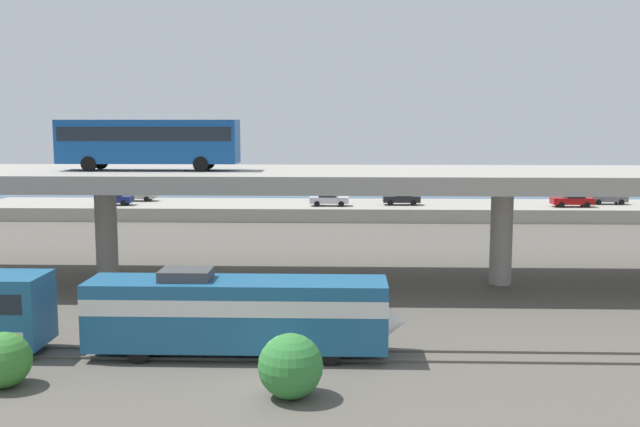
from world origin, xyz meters
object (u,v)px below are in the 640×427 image
object	(u,v)px
parked_car_1	(573,200)
parked_car_2	(138,195)
parked_car_3	(402,198)
parked_car_5	(114,198)
parked_car_0	(608,198)
transit_bus_on_overpass	(149,140)
parked_car_4	(329,199)
train_locomotive	(252,311)

from	to	relation	value
parked_car_1	parked_car_2	xyz separation A→B (m)	(-50.17, 4.34, -0.00)
parked_car_1	parked_car_3	size ratio (longest dim) A/B	1.07
parked_car_3	parked_car_5	xyz separation A→B (m)	(-32.80, -1.29, -0.00)
parked_car_0	parked_car_2	bearing A→B (deg)	-1.63
transit_bus_on_overpass	parked_car_2	xyz separation A→B (m)	(-11.55, 37.64, -7.57)
transit_bus_on_overpass	parked_car_4	world-z (taller)	transit_bus_on_overpass
parked_car_3	parked_car_2	bearing A→B (deg)	-5.55
parked_car_1	parked_car_4	xyz separation A→B (m)	(-27.22, 0.04, -0.00)
train_locomotive	parked_car_3	size ratio (longest dim) A/B	3.60
parked_car_4	transit_bus_on_overpass	bearing A→B (deg)	-108.86
parked_car_3	parked_car_4	distance (m)	8.41
parked_car_0	parked_car_5	world-z (taller)	same
parked_car_1	parked_car_5	world-z (taller)	same
parked_car_3	train_locomotive	bearing A→B (deg)	77.64
parked_car_2	train_locomotive	bearing A→B (deg)	111.01
parked_car_3	parked_car_4	size ratio (longest dim) A/B	0.96
parked_car_0	parked_car_3	size ratio (longest dim) A/B	1.00
parked_car_0	parked_car_1	xyz separation A→B (m)	(-4.87, -2.77, 0.00)
parked_car_0	parked_car_3	world-z (taller)	same
parked_car_1	parked_car_2	bearing A→B (deg)	-4.94
parked_car_4	parked_car_5	world-z (taller)	same
train_locomotive	parked_car_4	bearing A→B (deg)	86.92
parked_car_0	parked_car_5	size ratio (longest dim) A/B	1.04
parked_car_4	parked_car_0	bearing A→B (deg)	4.85
parked_car_1	parked_car_4	world-z (taller)	same
parked_car_0	transit_bus_on_overpass	bearing A→B (deg)	39.67
parked_car_2	parked_car_5	size ratio (longest dim) A/B	1.03
parked_car_5	train_locomotive	bearing A→B (deg)	-65.77
parked_car_3	parked_car_4	bearing A→B (deg)	8.56
transit_bus_on_overpass	train_locomotive	bearing A→B (deg)	-60.14
parked_car_0	parked_car_4	size ratio (longest dim) A/B	0.96
parked_car_4	parked_car_1	bearing A→B (deg)	-0.09
train_locomotive	parked_car_0	distance (m)	61.99
train_locomotive	parked_car_4	xyz separation A→B (m)	(2.62, 48.64, 0.08)
parked_car_1	parked_car_3	xyz separation A→B (m)	(-18.91, 1.30, -0.00)
train_locomotive	parked_car_0	size ratio (longest dim) A/B	3.60
train_locomotive	parked_car_0	xyz separation A→B (m)	(34.71, 51.36, 0.08)
parked_car_1	parked_car_5	bearing A→B (deg)	-0.01
transit_bus_on_overpass	parked_car_4	xyz separation A→B (m)	(11.39, 33.35, -7.57)
transit_bus_on_overpass	parked_car_5	xyz separation A→B (m)	(-13.09, 33.31, -7.58)
transit_bus_on_overpass	parked_car_0	distance (m)	57.01
parked_car_2	parked_car_3	world-z (taller)	same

